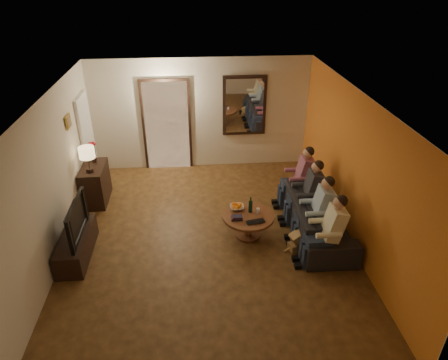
{
  "coord_description": "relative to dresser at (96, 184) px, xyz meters",
  "views": [
    {
      "loc": [
        -0.22,
        -5.8,
        4.44
      ],
      "look_at": [
        0.3,
        0.3,
        1.05
      ],
      "focal_mm": 32.0,
      "sensor_mm": 36.0,
      "label": 1
    }
  ],
  "objects": [
    {
      "name": "left_wall",
      "position": [
        -0.25,
        -1.54,
        0.91
      ],
      "size": [
        0.02,
        6.0,
        2.6
      ],
      "primitive_type": "cube",
      "color": "beige",
      "rests_on": "floor"
    },
    {
      "name": "front_wall",
      "position": [
        2.25,
        -4.54,
        0.91
      ],
      "size": [
        5.0,
        0.02,
        2.6
      ],
      "primitive_type": "cube",
      "color": "beige",
      "rests_on": "floor"
    },
    {
      "name": "flower_vase",
      "position": [
        0.0,
        0.22,
        0.61
      ],
      "size": [
        0.14,
        0.14,
        0.44
      ],
      "primitive_type": null,
      "color": "red",
      "rests_on": "dresser"
    },
    {
      "name": "floor",
      "position": [
        2.25,
        -1.54,
        -0.39
      ],
      "size": [
        5.0,
        6.0,
        0.01
      ],
      "primitive_type": "cube",
      "color": "#3D2710",
      "rests_on": "ground"
    },
    {
      "name": "book_stack",
      "position": [
        2.74,
        -1.59,
        0.09
      ],
      "size": [
        0.2,
        0.15,
        0.07
      ],
      "primitive_type": null,
      "color": "black",
      "rests_on": "coffee_table"
    },
    {
      "name": "dresser",
      "position": [
        0.0,
        0.0,
        0.0
      ],
      "size": [
        0.45,
        0.89,
        0.79
      ],
      "primitive_type": "cube",
      "color": "black",
      "rests_on": "floor"
    },
    {
      "name": "fridge_glimpse",
      "position": [
        1.7,
        1.44,
        0.51
      ],
      "size": [
        0.45,
        0.03,
        1.7
      ],
      "primitive_type": "cube",
      "color": "silver",
      "rests_on": "floor"
    },
    {
      "name": "mirror_glass",
      "position": [
        3.25,
        1.39,
        1.11
      ],
      "size": [
        0.86,
        0.02,
        1.26
      ],
      "primitive_type": "cube",
      "color": "white",
      "rests_on": "back_wall"
    },
    {
      "name": "art_canvas",
      "position": [
        -0.21,
        -0.24,
        1.46
      ],
      "size": [
        0.01,
        0.22,
        0.18
      ],
      "primitive_type": "cube",
      "color": "brown",
      "rests_on": "left_wall"
    },
    {
      "name": "mirror_frame",
      "position": [
        3.25,
        1.42,
        1.11
      ],
      "size": [
        1.0,
        0.05,
        1.4
      ],
      "primitive_type": "cube",
      "color": "black",
      "rests_on": "back_wall"
    },
    {
      "name": "wine_bottle",
      "position": [
        3.01,
        -1.39,
        0.21
      ],
      "size": [
        0.07,
        0.07,
        0.31
      ],
      "primitive_type": null,
      "color": "black",
      "rests_on": "coffee_table"
    },
    {
      "name": "tv_stand",
      "position": [
        0.0,
        -1.79,
        -0.18
      ],
      "size": [
        0.45,
        1.27,
        0.42
      ],
      "primitive_type": "cube",
      "color": "black",
      "rests_on": "floor"
    },
    {
      "name": "bowl",
      "position": [
        2.78,
        -1.27,
        0.09
      ],
      "size": [
        0.26,
        0.26,
        0.06
      ],
      "primitive_type": "imported",
      "color": "white",
      "rests_on": "coffee_table"
    },
    {
      "name": "oranges",
      "position": [
        2.78,
        -1.27,
        0.16
      ],
      "size": [
        0.2,
        0.2,
        0.08
      ],
      "primitive_type": null,
      "color": "orange",
      "rests_on": "bowl"
    },
    {
      "name": "person_a",
      "position": [
        4.14,
        -2.34,
        0.21
      ],
      "size": [
        0.6,
        0.4,
        1.2
      ],
      "primitive_type": null,
      "color": "tan",
      "rests_on": "sofa"
    },
    {
      "name": "dog",
      "position": [
        3.86,
        -1.92,
        -0.11
      ],
      "size": [
        0.61,
        0.4,
        0.56
      ],
      "primitive_type": null,
      "rotation": [
        0.0,
        0.0,
        0.31
      ],
      "color": "tan",
      "rests_on": "floor"
    },
    {
      "name": "laptop",
      "position": [
        3.06,
        -1.77,
        0.07
      ],
      "size": [
        0.36,
        0.27,
        0.03
      ],
      "primitive_type": "imported",
      "rotation": [
        0.0,
        0.0,
        0.2
      ],
      "color": "black",
      "rests_on": "coffee_table"
    },
    {
      "name": "wine_glass",
      "position": [
        3.14,
        -1.44,
        0.11
      ],
      "size": [
        0.06,
        0.06,
        0.1
      ],
      "primitive_type": "cylinder",
      "color": "silver",
      "rests_on": "coffee_table"
    },
    {
      "name": "sofa",
      "position": [
        4.24,
        -1.44,
        -0.06
      ],
      "size": [
        2.3,
        0.94,
        0.67
      ],
      "primitive_type": "imported",
      "rotation": [
        0.0,
        0.0,
        1.55
      ],
      "color": "black",
      "rests_on": "floor"
    },
    {
      "name": "kitchen_doorway",
      "position": [
        1.45,
        1.44,
        0.66
      ],
      "size": [
        1.0,
        0.06,
        2.1
      ],
      "primitive_type": "cube",
      "color": "#FFE0A5",
      "rests_on": "floor"
    },
    {
      "name": "person_c",
      "position": [
        4.14,
        -1.14,
        0.21
      ],
      "size": [
        0.6,
        0.4,
        1.2
      ],
      "primitive_type": null,
      "color": "tan",
      "rests_on": "sofa"
    },
    {
      "name": "orange_accent",
      "position": [
        4.74,
        -1.54,
        0.91
      ],
      "size": [
        0.01,
        6.0,
        2.6
      ],
      "primitive_type": "cube",
      "color": "orange",
      "rests_on": "right_wall"
    },
    {
      "name": "coffee_table",
      "position": [
        2.96,
        -1.49,
        -0.17
      ],
      "size": [
        1.14,
        1.14,
        0.45
      ],
      "primitive_type": "cylinder",
      "rotation": [
        0.0,
        0.0,
        0.27
      ],
      "color": "brown",
      "rests_on": "floor"
    },
    {
      "name": "back_wall",
      "position": [
        2.25,
        1.46,
        0.91
      ],
      "size": [
        5.0,
        0.02,
        2.6
      ],
      "primitive_type": "cube",
      "color": "beige",
      "rests_on": "floor"
    },
    {
      "name": "ceiling",
      "position": [
        2.25,
        -1.54,
        2.21
      ],
      "size": [
        5.0,
        6.0,
        0.01
      ],
      "primitive_type": "cube",
      "color": "white",
      "rests_on": "back_wall"
    },
    {
      "name": "person_d",
      "position": [
        4.14,
        -0.54,
        0.21
      ],
      "size": [
        0.6,
        0.4,
        1.2
      ],
      "primitive_type": null,
      "color": "tan",
      "rests_on": "sofa"
    },
    {
      "name": "person_b",
      "position": [
        4.14,
        -1.74,
        0.21
      ],
      "size": [
        0.6,
        0.4,
        1.2
      ],
      "primitive_type": null,
      "color": "tan",
      "rests_on": "sofa"
    },
    {
      "name": "right_wall",
      "position": [
        4.75,
        -1.54,
        0.91
      ],
      "size": [
        0.02,
        6.0,
        2.6
      ],
      "primitive_type": "cube",
      "color": "beige",
      "rests_on": "floor"
    },
    {
      "name": "table_lamp",
      "position": [
        0.0,
        -0.22,
        0.66
      ],
      "size": [
        0.3,
        0.3,
        0.54
      ],
      "primitive_type": null,
      "color": "beige",
      "rests_on": "dresser"
    },
    {
      "name": "tv",
      "position": [
        0.0,
        -1.79,
        0.34
      ],
      "size": [
        1.08,
        0.14,
        0.62
      ],
      "primitive_type": "imported",
      "rotation": [
        0.0,
        0.0,
        1.57
      ],
      "color": "black",
      "rests_on": "tv_stand"
    },
    {
      "name": "door_trim",
      "position": [
        1.45,
        1.43,
        0.66
      ],
      "size": [
        1.12,
        0.04,
        2.22
      ],
      "primitive_type": "cube",
      "color": "black",
      "rests_on": "floor"
    },
    {
      "name": "white_door",
      "position": [
        -0.21,
        0.76,
        0.63
      ],
      "size": [
        0.06,
        0.85,
        2.04
      ],
      "primitive_type": "cube",
      "color": "white",
      "rests_on": "floor"
    },
    {
      "name": "framed_art",
      "position": [
        -0.22,
        -0.24,
        1.46
      ],
      "size": [
        0.03,
        0.28,
        0.24
      ],
      "primitive_type": "cube",
      "color": "#B28C33",
      "rests_on": "left_wall"
    }
  ]
}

